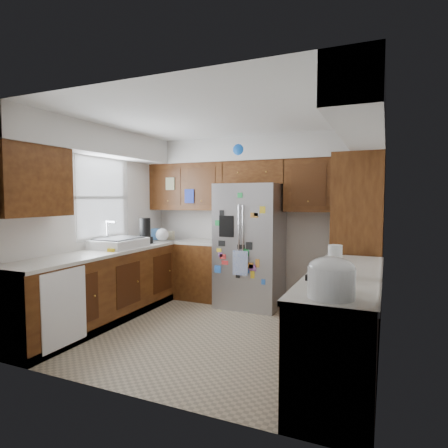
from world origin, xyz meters
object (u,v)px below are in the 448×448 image
(fridge, at_px, (250,245))
(rice_cooker, at_px, (331,277))
(paper_towel, at_px, (335,260))
(pantry, at_px, (358,238))

(fridge, bearing_deg, rice_cooker, -59.87)
(rice_cooker, bearing_deg, paper_towel, 95.17)
(fridge, relative_size, rice_cooker, 5.52)
(rice_cooker, distance_m, paper_towel, 0.77)
(fridge, bearing_deg, pantry, -2.06)
(pantry, bearing_deg, rice_cooker, -90.01)
(paper_towel, bearing_deg, pantry, 87.75)
(rice_cooker, relative_size, paper_towel, 1.21)
(fridge, height_order, rice_cooker, fridge)
(pantry, height_order, fridge, pantry)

